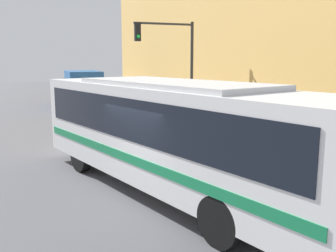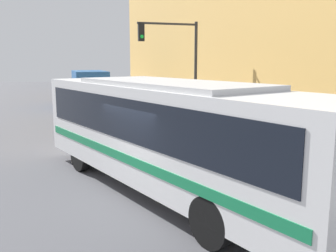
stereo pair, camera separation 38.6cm
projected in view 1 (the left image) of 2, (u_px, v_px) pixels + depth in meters
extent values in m
plane|color=#515156|center=(154.00, 201.00, 9.91)|extent=(120.00, 120.00, 0.00)
cube|color=#B7B2A8|center=(148.00, 105.00, 30.36)|extent=(2.57, 70.00, 0.15)
cube|color=tan|center=(208.00, 37.00, 28.83)|extent=(6.00, 33.63, 10.86)
cube|color=white|center=(170.00, 132.00, 10.25)|extent=(5.80, 11.38, 2.55)
cube|color=black|center=(170.00, 116.00, 10.17)|extent=(5.57, 10.55, 1.08)
cube|color=#197F4C|center=(170.00, 152.00, 10.35)|extent=(5.71, 10.97, 0.24)
cube|color=silver|center=(171.00, 84.00, 10.02)|extent=(4.09, 6.55, 0.16)
cylinder|color=black|center=(137.00, 146.00, 13.83)|extent=(0.59, 1.11, 1.07)
cylinder|color=black|center=(81.00, 156.00, 12.49)|extent=(0.59, 1.11, 1.07)
cylinder|color=black|center=(289.00, 197.00, 8.73)|extent=(0.59, 1.11, 1.07)
cylinder|color=black|center=(220.00, 221.00, 7.38)|extent=(0.59, 1.11, 1.07)
cube|color=#265999|center=(83.00, 86.00, 29.83)|extent=(2.45, 5.23, 2.41)
cube|color=#262628|center=(78.00, 88.00, 33.26)|extent=(2.32, 2.04, 1.70)
cylinder|color=black|center=(67.00, 98.00, 32.71)|extent=(0.25, 0.90, 0.90)
cylinder|color=black|center=(71.00, 103.00, 28.77)|extent=(0.25, 0.90, 0.90)
cylinder|color=#999999|center=(250.00, 143.00, 14.80)|extent=(0.25, 0.25, 0.61)
sphere|color=#999999|center=(250.00, 134.00, 14.74)|extent=(0.24, 0.24, 0.24)
cylinder|color=#999999|center=(252.00, 143.00, 14.67)|extent=(0.11, 0.15, 0.11)
cylinder|color=#2D2D2D|center=(192.00, 75.00, 20.23)|extent=(0.16, 0.16, 5.54)
cylinder|color=#2D2D2D|center=(164.00, 24.00, 19.24)|extent=(3.20, 0.11, 0.11)
cube|color=black|center=(137.00, 32.00, 18.86)|extent=(0.30, 0.24, 0.90)
sphere|color=#19D83F|center=(138.00, 36.00, 18.77)|extent=(0.18, 0.18, 0.18)
cylinder|color=#2D2D2D|center=(201.00, 119.00, 19.01)|extent=(0.06, 0.06, 1.14)
cylinder|color=#4C4C51|center=(202.00, 106.00, 18.89)|extent=(0.14, 0.14, 0.22)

